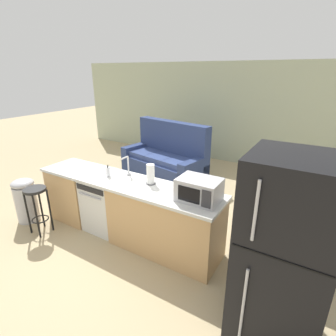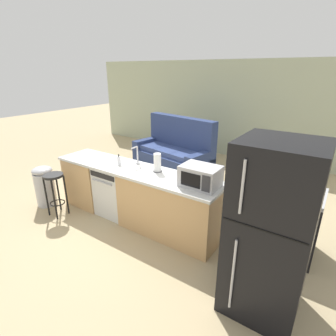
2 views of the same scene
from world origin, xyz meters
The scene contains 14 objects.
ground_plane centered at (0.00, 0.00, 0.00)m, with size 24.00×24.00×0.00m, color tan.
wall_back centered at (0.30, 4.20, 1.30)m, with size 10.00×0.06×2.60m.
kitchen_counter centered at (0.24, 0.00, 0.42)m, with size 2.94×0.66×0.90m.
dishwasher centered at (-0.25, 0.00, 0.42)m, with size 0.58×0.61×0.84m.
stove_range centered at (2.35, 0.55, 0.45)m, with size 0.76×0.68×0.90m.
refrigerator centered at (2.35, -0.55, 0.90)m, with size 0.72×0.73×1.79m.
microwave centered at (1.31, 0.00, 1.04)m, with size 0.50×0.37×0.28m.
sink_faucet centered at (0.07, 0.19, 1.03)m, with size 0.07×0.18×0.30m.
paper_towel_roll centered at (0.53, 0.11, 1.04)m, with size 0.14×0.14×0.28m.
soap_bottle centered at (-0.15, 0.00, 0.97)m, with size 0.06×0.06×0.18m.
kettle centered at (2.52, 0.68, 0.99)m, with size 0.21×0.17×0.19m.
bar_stool centered at (-1.04, -0.63, 0.54)m, with size 0.32×0.32×0.74m.
trash_bin centered at (-1.54, -0.53, 0.38)m, with size 0.35×0.35×0.74m.
couch centered at (-0.62, 2.40, 0.39)m, with size 2.13×1.26×1.27m.
Camera 1 is at (2.46, -2.60, 2.37)m, focal length 28.00 mm.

